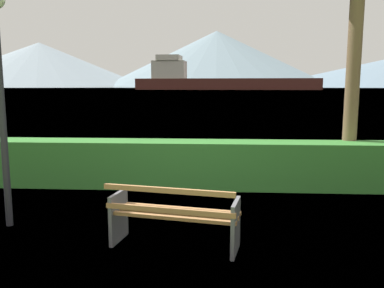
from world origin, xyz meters
TOP-DOWN VIEW (x-y plane):
  - ground_plane at (0.00, 0.00)m, footprint 1400.00×1400.00m
  - water_surface at (0.00, 308.66)m, footprint 620.00×620.00m
  - park_bench at (-0.01, -0.06)m, footprint 1.75×0.88m
  - hedge_row at (0.00, 3.09)m, footprint 12.56×0.76m
  - cargo_ship_large at (-1.75, 214.97)m, footprint 100.80×21.04m
  - distant_hills at (14.90, 596.03)m, footprint 912.72×422.57m

SIDE VIEW (x-z plane):
  - ground_plane at x=0.00m, z-range 0.00..0.00m
  - water_surface at x=0.00m, z-range 0.00..0.00m
  - park_bench at x=-0.01m, z-range -0.01..0.86m
  - hedge_row at x=0.00m, z-range 0.00..0.96m
  - cargo_ship_large at x=-1.75m, z-range -4.16..14.72m
  - distant_hills at x=14.90m, z-range -8.58..75.48m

